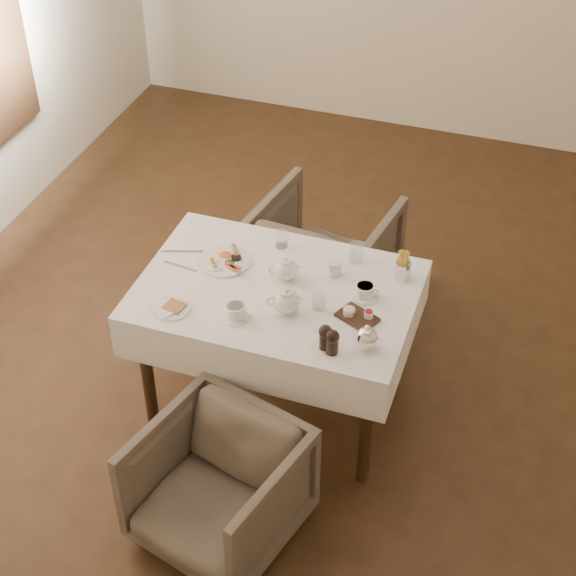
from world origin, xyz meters
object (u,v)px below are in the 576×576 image
Objects in this scene: armchair_near at (218,488)px; teapot_centre at (286,268)px; breakfast_plate at (225,260)px; table at (277,307)px; armchair_far at (323,257)px.

armchair_near is 4.19× the size of teapot_centre.
breakfast_plate is 0.32m from teapot_centre.
armchair_near is (0.02, -0.82, -0.35)m from table.
teapot_centre is (0.02, 0.08, 0.18)m from table.
teapot_centre is (-0.00, 0.90, 0.52)m from armchair_near.
table is at bearing -27.95° from breakfast_plate.
breakfast_plate reaches higher than armchair_far.
table is 0.89m from armchair_near.
table is 8.33× the size of teapot_centre.
armchair_near is 2.53× the size of breakfast_plate.
armchair_near is at bearing 100.60° from armchair_far.
armchair_far reaches higher than armchair_near.
armchair_far is 0.90m from teapot_centre.
table is 1.76× the size of armchair_far.
breakfast_plate is (-0.32, 0.93, 0.47)m from armchair_near.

